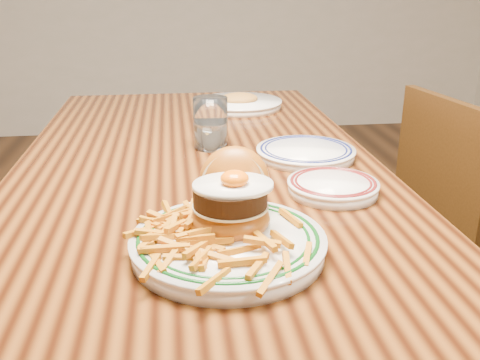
{
  "coord_description": "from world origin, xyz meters",
  "views": [
    {
      "loc": [
        -0.05,
        -1.21,
        1.16
      ],
      "look_at": [
        0.05,
        -0.43,
        0.86
      ],
      "focal_mm": 40.0,
      "sensor_mm": 36.0,
      "label": 1
    }
  ],
  "objects": [
    {
      "name": "table",
      "position": [
        0.0,
        0.0,
        0.66
      ],
      "size": [
        0.85,
        1.6,
        0.75
      ],
      "color": "black",
      "rests_on": "floor"
    },
    {
      "name": "chair_right",
      "position": [
        0.79,
        0.13,
        0.46
      ],
      "size": [
        0.45,
        0.45,
        0.86
      ],
      "rotation": [
        0.0,
        0.0,
        3.27
      ],
      "color": "#37200B",
      "rests_on": "floor"
    },
    {
      "name": "main_plate",
      "position": [
        0.03,
        -0.45,
        0.79
      ],
      "size": [
        0.31,
        0.32,
        0.15
      ],
      "rotation": [
        0.0,
        0.0,
        -0.21
      ],
      "color": "white",
      "rests_on": "table"
    },
    {
      "name": "side_plate",
      "position": [
        0.26,
        -0.24,
        0.77
      ],
      "size": [
        0.18,
        0.18,
        0.03
      ],
      "rotation": [
        0.0,
        0.0,
        0.04
      ],
      "color": "white",
      "rests_on": "table"
    },
    {
      "name": "rear_plate",
      "position": [
        0.26,
        -0.01,
        0.76
      ],
      "size": [
        0.24,
        0.24,
        0.03
      ],
      "rotation": [
        0.0,
        0.0,
        0.26
      ],
      "color": "white",
      "rests_on": "table"
    },
    {
      "name": "water_glass",
      "position": [
        0.04,
        0.1,
        0.81
      ],
      "size": [
        0.09,
        0.09,
        0.13
      ],
      "color": "white",
      "rests_on": "table"
    },
    {
      "name": "far_plate",
      "position": [
        0.17,
        0.53,
        0.77
      ],
      "size": [
        0.28,
        0.28,
        0.05
      ],
      "rotation": [
        0.0,
        0.0,
        -0.18
      ],
      "color": "white",
      "rests_on": "table"
    }
  ]
}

